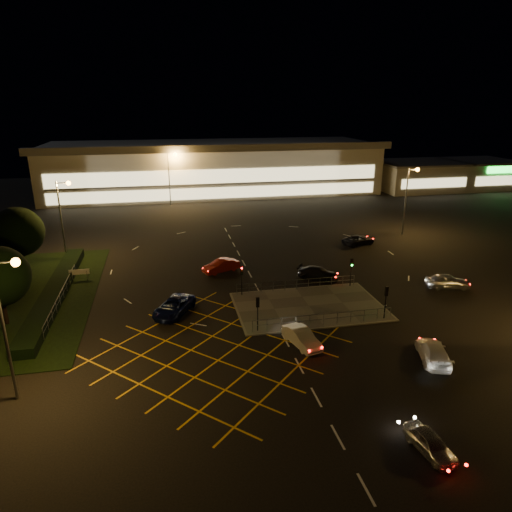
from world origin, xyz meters
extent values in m
plane|color=black|center=(0.00, 0.00, 0.00)|extent=(180.00, 180.00, 0.00)
cube|color=#4C4944|center=(2.00, -2.00, 0.06)|extent=(14.00, 9.00, 0.12)
cube|color=black|center=(-28.00, 6.00, 0.04)|extent=(18.00, 30.00, 0.08)
cube|color=black|center=(-23.00, 6.00, 0.50)|extent=(2.00, 26.00, 1.00)
cube|color=beige|center=(0.00, 62.00, 5.00)|extent=(70.00, 25.00, 10.00)
cube|color=slate|center=(0.00, 62.00, 10.20)|extent=(72.00, 26.50, 0.60)
cube|color=#FFEAA5|center=(0.00, 49.45, 5.00)|extent=(66.00, 0.20, 3.00)
cube|color=#FFEAA5|center=(0.00, 49.45, 1.80)|extent=(66.00, 0.20, 2.20)
cube|color=beige|center=(46.00, 54.00, 3.00)|extent=(18.00, 14.00, 6.00)
cube|color=slate|center=(46.00, 54.00, 6.15)|extent=(18.80, 14.80, 0.40)
cube|color=#FFEAA5|center=(46.00, 46.95, 2.60)|extent=(15.30, 0.20, 2.00)
cube|color=beige|center=(62.00, 54.00, 3.00)|extent=(14.00, 14.00, 6.00)
cube|color=slate|center=(62.00, 54.00, 6.15)|extent=(14.80, 14.80, 0.40)
cube|color=#FFEAA5|center=(62.00, 46.95, 2.60)|extent=(11.90, 0.20, 2.00)
cube|color=#19E533|center=(62.00, 46.85, 5.00)|extent=(7.00, 0.30, 1.40)
cylinder|color=slate|center=(-22.00, -12.00, 5.00)|extent=(0.20, 0.20, 10.00)
cylinder|color=slate|center=(-21.30, -12.00, 9.80)|extent=(1.40, 0.12, 0.12)
sphere|color=orange|center=(-20.60, -12.00, 9.75)|extent=(0.56, 0.56, 0.56)
cylinder|color=slate|center=(-24.00, 18.00, 5.00)|extent=(0.20, 0.20, 10.00)
cylinder|color=slate|center=(-23.30, 18.00, 9.80)|extent=(1.40, 0.12, 0.12)
sphere|color=orange|center=(-22.60, 18.00, 9.75)|extent=(0.56, 0.56, 0.56)
cylinder|color=slate|center=(24.00, 20.00, 5.00)|extent=(0.20, 0.20, 10.00)
cylinder|color=slate|center=(24.70, 20.00, 9.80)|extent=(1.40, 0.12, 0.12)
sphere|color=orange|center=(25.40, 20.00, 9.75)|extent=(0.56, 0.56, 0.56)
cylinder|color=slate|center=(-10.00, 48.00, 5.00)|extent=(0.20, 0.20, 10.00)
cylinder|color=slate|center=(-9.30, 48.00, 9.80)|extent=(1.40, 0.12, 0.12)
sphere|color=orange|center=(-8.60, 48.00, 9.75)|extent=(0.56, 0.56, 0.56)
cylinder|color=slate|center=(30.00, 50.00, 5.00)|extent=(0.20, 0.20, 10.00)
cylinder|color=slate|center=(30.70, 50.00, 9.80)|extent=(1.40, 0.12, 0.12)
sphere|color=orange|center=(31.40, 50.00, 9.75)|extent=(0.56, 0.56, 0.56)
cylinder|color=black|center=(-4.00, -6.00, 1.62)|extent=(0.10, 0.10, 3.00)
cube|color=black|center=(-4.00, -6.00, 2.82)|extent=(0.28, 0.18, 0.90)
sphere|color=#19FF33|center=(-4.00, -5.87, 2.82)|extent=(0.16, 0.16, 0.16)
cylinder|color=black|center=(8.00, -6.00, 1.62)|extent=(0.10, 0.10, 3.00)
cube|color=black|center=(8.00, -6.00, 2.82)|extent=(0.28, 0.18, 0.90)
sphere|color=#19FF33|center=(8.00, -5.87, 2.82)|extent=(0.16, 0.16, 0.16)
cylinder|color=black|center=(-4.00, 2.00, 1.62)|extent=(0.10, 0.10, 3.00)
cube|color=black|center=(-4.00, 2.00, 2.82)|extent=(0.28, 0.18, 0.90)
sphere|color=#FF0C0C|center=(-4.00, 1.87, 2.82)|extent=(0.16, 0.16, 0.16)
cylinder|color=black|center=(8.00, 2.00, 1.62)|extent=(0.10, 0.10, 3.00)
cube|color=black|center=(8.00, 2.00, 2.82)|extent=(0.28, 0.18, 0.90)
sphere|color=#19FF33|center=(8.00, 1.87, 2.82)|extent=(0.16, 0.16, 0.16)
cylinder|color=black|center=(-28.00, 14.00, 1.44)|extent=(0.36, 0.36, 2.88)
sphere|color=black|center=(-28.00, 14.00, 4.96)|extent=(5.76, 5.76, 5.76)
cylinder|color=black|center=(-26.00, 0.00, 1.35)|extent=(0.36, 0.36, 2.70)
imported|color=silver|center=(2.71, -22.21, 0.62)|extent=(1.97, 3.79, 1.23)
imported|color=silver|center=(-0.91, -9.00, 0.70)|extent=(2.54, 4.51, 1.41)
imported|color=#0B1343|center=(-11.04, -0.88, 0.74)|extent=(4.74, 5.89, 1.49)
imported|color=black|center=(5.37, 5.00, 0.68)|extent=(5.01, 4.04, 1.36)
imported|color=#B5B6BC|center=(18.20, -0.43, 0.78)|extent=(4.89, 2.97, 1.56)
imported|color=maroon|center=(-5.18, 9.50, 0.74)|extent=(4.73, 3.28, 1.48)
imported|color=black|center=(15.32, 16.42, 0.67)|extent=(5.24, 3.55, 1.33)
imported|color=silver|center=(8.44, -13.33, 0.71)|extent=(3.45, 5.29, 1.43)
camera|label=1|loc=(-11.40, -41.05, 19.17)|focal=32.00mm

